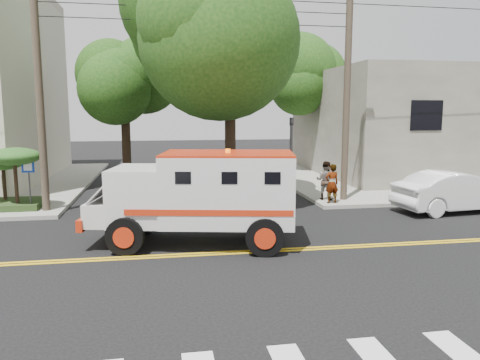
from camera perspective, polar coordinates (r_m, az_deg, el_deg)
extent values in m
plane|color=black|center=(12.93, -3.51, -8.97)|extent=(100.00, 100.00, 0.00)
cube|color=gray|center=(29.95, 20.03, 0.67)|extent=(17.00, 17.00, 0.15)
cube|color=#636055|center=(30.92, 22.29, 6.50)|extent=(14.00, 12.00, 6.00)
cylinder|color=#382D23|center=(18.77, -23.27, 9.71)|extent=(0.28, 0.28, 9.00)
cylinder|color=#382D23|center=(19.98, 12.89, 10.06)|extent=(0.28, 0.28, 9.00)
cylinder|color=black|center=(18.98, -1.20, 7.34)|extent=(0.44, 0.44, 7.00)
sphere|color=#13380F|center=(19.23, -1.23, 17.83)|extent=(5.32, 5.32, 5.32)
sphere|color=#13380F|center=(18.80, 2.78, 19.80)|extent=(4.56, 4.56, 4.56)
cylinder|color=black|center=(24.35, -13.74, 5.70)|extent=(0.44, 0.44, 5.60)
sphere|color=#13380F|center=(24.39, -13.98, 12.28)|extent=(3.92, 3.92, 3.92)
sphere|color=#13380F|center=(23.82, -12.04, 13.46)|extent=(3.36, 3.36, 3.36)
cylinder|color=black|center=(29.93, 9.51, 6.63)|extent=(0.44, 0.44, 5.95)
sphere|color=#13380F|center=(29.99, 9.65, 12.32)|extent=(4.20, 4.20, 4.20)
sphere|color=#13380F|center=(29.77, 11.74, 13.16)|extent=(3.60, 3.60, 3.60)
cylinder|color=#3F3F42|center=(18.69, 6.22, 2.05)|extent=(0.12, 0.12, 3.60)
imported|color=#3F3F42|center=(18.59, 6.29, 6.19)|extent=(0.15, 0.18, 0.90)
cylinder|color=#3F3F42|center=(19.32, -24.25, -0.84)|extent=(0.06, 0.06, 2.00)
cube|color=#0C33A5|center=(19.16, -24.44, 1.50)|extent=(0.45, 0.03, 0.45)
cube|color=#1E3314|center=(20.37, -27.25, -2.67)|extent=(3.20, 2.00, 0.24)
cylinder|color=black|center=(20.59, -26.81, -0.27)|extent=(0.14, 0.14, 1.36)
ellipsoid|color=#154717|center=(20.50, -26.95, 1.84)|extent=(1.55, 1.55, 0.54)
cylinder|color=black|center=(19.51, -25.64, -0.15)|extent=(0.14, 0.14, 1.68)
ellipsoid|color=#154717|center=(19.41, -25.82, 2.61)|extent=(1.91, 1.91, 0.66)
cube|color=silver|center=(13.40, -1.47, -1.08)|extent=(4.02, 2.83, 1.98)
cube|color=silver|center=(13.80, -12.07, -1.79)|extent=(1.88, 2.32, 1.60)
cube|color=black|center=(13.92, -15.07, -0.04)|extent=(0.36, 1.58, 0.66)
cube|color=silver|center=(14.15, -15.92, -3.62)|extent=(1.20, 2.01, 0.66)
cube|color=#B6270E|center=(14.35, -17.68, -4.49)|extent=(0.56, 2.02, 0.33)
cube|color=#B6270E|center=(13.27, -1.49, 3.25)|extent=(4.02, 2.83, 0.06)
cylinder|color=black|center=(13.05, -13.84, -6.67)|extent=(1.07, 0.50, 1.04)
cylinder|color=black|center=(15.03, -11.73, -4.60)|extent=(1.07, 0.50, 1.04)
cylinder|color=black|center=(12.60, 3.05, -6.97)|extent=(1.07, 0.50, 1.04)
cylinder|color=black|center=(14.65, 2.82, -4.78)|extent=(1.07, 0.50, 1.04)
imported|color=silver|center=(19.80, 24.77, -1.29)|extent=(4.93, 2.20, 1.57)
imported|color=gray|center=(19.24, 11.14, -0.44)|extent=(0.62, 0.44, 1.59)
imported|color=gray|center=(19.96, 10.35, -0.06)|extent=(1.00, 0.96, 1.62)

